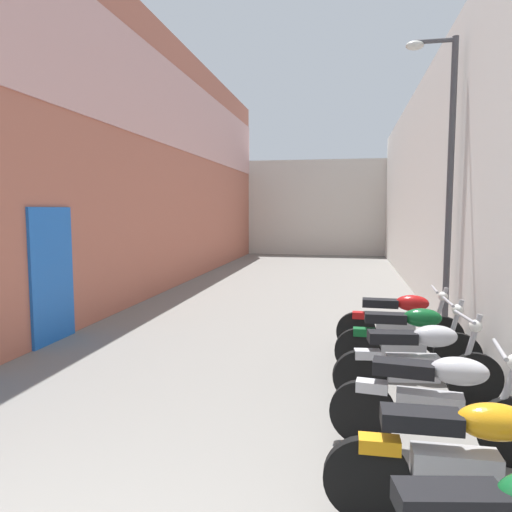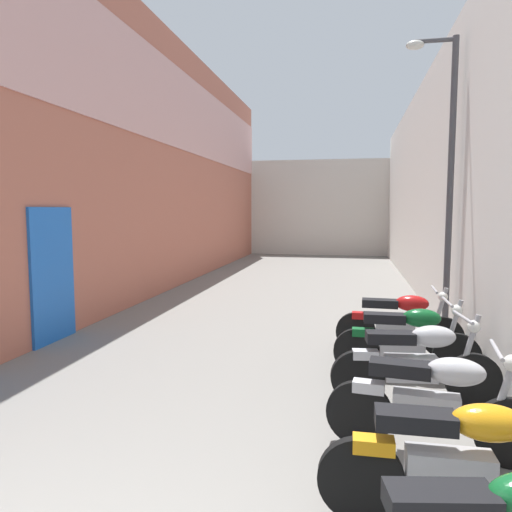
{
  "view_description": "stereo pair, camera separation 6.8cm",
  "coord_description": "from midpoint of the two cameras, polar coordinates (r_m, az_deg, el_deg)",
  "views": [
    {
      "loc": [
        1.48,
        -1.28,
        2.16
      ],
      "look_at": [
        -0.03,
        6.63,
        1.37
      ],
      "focal_mm": 33.39,
      "sensor_mm": 36.0,
      "label": 1
    },
    {
      "loc": [
        1.55,
        -1.27,
        2.16
      ],
      "look_at": [
        -0.03,
        6.63,
        1.37
      ],
      "focal_mm": 33.39,
      "sensor_mm": 36.0,
      "label": 2
    }
  ],
  "objects": [
    {
      "name": "ground_plane",
      "position": [
        10.33,
        2.17,
        -6.48
      ],
      "size": [
        37.43,
        37.43,
        0.0
      ],
      "primitive_type": "plane",
      "color": "slate"
    },
    {
      "name": "building_left",
      "position": [
        12.98,
        -11.78,
        11.28
      ],
      "size": [
        0.45,
        21.43,
        6.88
      ],
      "color": "#B76651",
      "rests_on": "ground"
    },
    {
      "name": "building_right",
      "position": [
        12.15,
        20.05,
        7.7
      ],
      "size": [
        0.45,
        21.43,
        5.36
      ],
      "color": "silver",
      "rests_on": "ground"
    },
    {
      "name": "building_far_end",
      "position": [
        23.75,
        7.21,
        5.77
      ],
      "size": [
        9.45,
        2.0,
        4.49
      ],
      "primitive_type": "cube",
      "color": "beige",
      "rests_on": "ground"
    },
    {
      "name": "motorcycle_second",
      "position": [
        3.7,
        23.23,
        -21.55
      ],
      "size": [
        1.85,
        0.58,
        1.04
      ],
      "color": "black",
      "rests_on": "ground"
    },
    {
      "name": "motorcycle_third",
      "position": [
        4.61,
        20.43,
        -15.88
      ],
      "size": [
        1.85,
        0.58,
        1.04
      ],
      "color": "black",
      "rests_on": "ground"
    },
    {
      "name": "motorcycle_fourth",
      "position": [
        5.65,
        18.53,
        -11.8
      ],
      "size": [
        1.85,
        0.58,
        1.04
      ],
      "color": "black",
      "rests_on": "ground"
    },
    {
      "name": "motorcycle_fifth",
      "position": [
        6.53,
        17.45,
        -9.4
      ],
      "size": [
        1.85,
        0.58,
        1.04
      ],
      "color": "black",
      "rests_on": "ground"
    },
    {
      "name": "motorcycle_sixth",
      "position": [
        7.48,
        16.58,
        -7.48
      ],
      "size": [
        1.85,
        0.58,
        1.04
      ],
      "color": "black",
      "rests_on": "ground"
    },
    {
      "name": "street_lamp",
      "position": [
        8.2,
        21.44,
        9.73
      ],
      "size": [
        0.79,
        0.18,
        4.82
      ],
      "color": "#47474C",
      "rests_on": "ground"
    }
  ]
}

